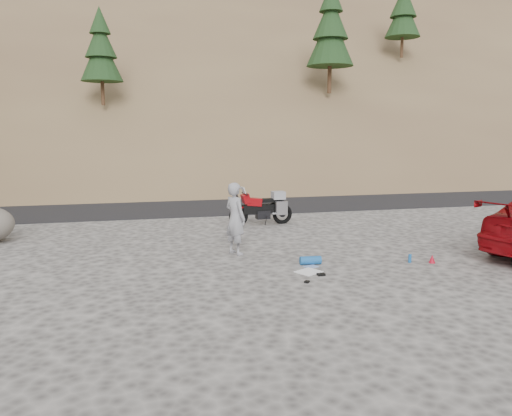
% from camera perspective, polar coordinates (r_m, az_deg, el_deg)
% --- Properties ---
extents(ground, '(140.00, 140.00, 0.00)m').
position_cam_1_polar(ground, '(12.22, -1.17, -5.28)').
color(ground, '#474341').
rests_on(ground, ground).
extents(road, '(120.00, 7.00, 0.05)m').
position_cam_1_polar(road, '(20.95, -6.39, 0.60)').
color(road, black).
rests_on(road, ground).
extents(hillside, '(120.00, 73.00, 46.72)m').
position_cam_1_polar(hillside, '(53.14, -11.09, 17.44)').
color(hillside, brown).
rests_on(hillside, ground).
extents(motorcycle, '(2.12, 0.71, 1.26)m').
position_cam_1_polar(motorcycle, '(15.88, 0.91, -0.01)').
color(motorcycle, black).
rests_on(motorcycle, ground).
extents(man, '(0.67, 0.76, 1.75)m').
position_cam_1_polar(man, '(12.25, -2.36, -5.25)').
color(man, gray).
rests_on(man, ground).
extents(gear_white_cloth, '(0.63, 0.61, 0.02)m').
position_cam_1_polar(gear_white_cloth, '(10.75, 6.03, -7.26)').
color(gear_white_cloth, white).
rests_on(gear_white_cloth, ground).
extents(gear_blue_mat, '(0.49, 0.23, 0.19)m').
position_cam_1_polar(gear_blue_mat, '(11.33, 6.25, -5.97)').
color(gear_blue_mat, '#195496').
rests_on(gear_blue_mat, ground).
extents(gear_bottle, '(0.09, 0.09, 0.19)m').
position_cam_1_polar(gear_bottle, '(11.95, 17.18, -5.53)').
color(gear_bottle, '#195496').
rests_on(gear_bottle, ground).
extents(gear_funnel, '(0.19, 0.19, 0.19)m').
position_cam_1_polar(gear_funnel, '(12.08, 19.49, -5.50)').
color(gear_funnel, '#B00B20').
rests_on(gear_funnel, ground).
extents(gear_glove_a, '(0.17, 0.12, 0.05)m').
position_cam_1_polar(gear_glove_a, '(10.54, 7.44, -7.54)').
color(gear_glove_a, black).
rests_on(gear_glove_a, ground).
extents(gear_glove_b, '(0.13, 0.14, 0.04)m').
position_cam_1_polar(gear_glove_b, '(10.03, 5.85, -8.39)').
color(gear_glove_b, black).
rests_on(gear_glove_b, ground).
extents(gear_blue_cloth, '(0.34, 0.29, 0.01)m').
position_cam_1_polar(gear_blue_cloth, '(11.16, 6.29, -6.68)').
color(gear_blue_cloth, '#7D94C1').
rests_on(gear_blue_cloth, ground).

